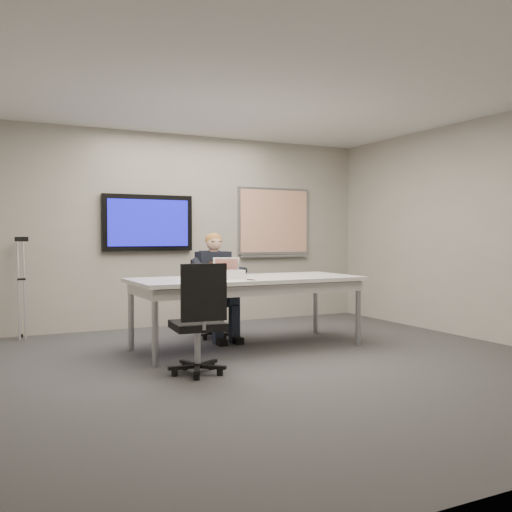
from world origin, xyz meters
name	(u,v)px	position (x,y,z in m)	size (l,w,h in m)	color
floor	(278,366)	(0.00, 0.00, 0.00)	(6.00, 6.00, 0.02)	#363739
ceiling	(279,86)	(0.00, 0.00, 2.80)	(6.00, 6.00, 0.02)	silver
wall_back	(180,230)	(0.00, 3.00, 1.40)	(6.00, 0.02, 2.80)	#9E988E
wall_right	(491,229)	(3.00, 0.00, 1.40)	(0.02, 6.00, 2.80)	#9E988E
conference_table	(247,285)	(0.13, 1.00, 0.73)	(2.69, 1.13, 0.83)	white
tv_display	(148,223)	(-0.50, 2.95, 1.50)	(1.30, 0.09, 0.80)	black
whiteboard	(274,222)	(1.55, 2.97, 1.53)	(1.25, 0.08, 1.10)	#96989E
office_chair_far	(211,313)	(0.02, 1.86, 0.31)	(0.51, 0.51, 1.01)	black
office_chair_near	(199,340)	(-0.85, 0.01, 0.33)	(0.55, 0.55, 1.06)	black
seated_person	(218,297)	(0.03, 1.61, 0.55)	(0.42, 0.72, 1.35)	#1F2735
crutch	(21,287)	(-2.19, 2.81, 0.67)	(0.18, 0.30, 1.33)	#B4B6BC
laptop	(229,271)	(0.03, 1.29, 0.88)	(0.38, 0.40, 0.22)	silver
name_tent	(233,274)	(-0.13, 0.84, 0.88)	(0.26, 0.07, 0.11)	white
pen	(251,280)	(-0.02, 0.59, 0.83)	(0.01, 0.01, 0.14)	black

